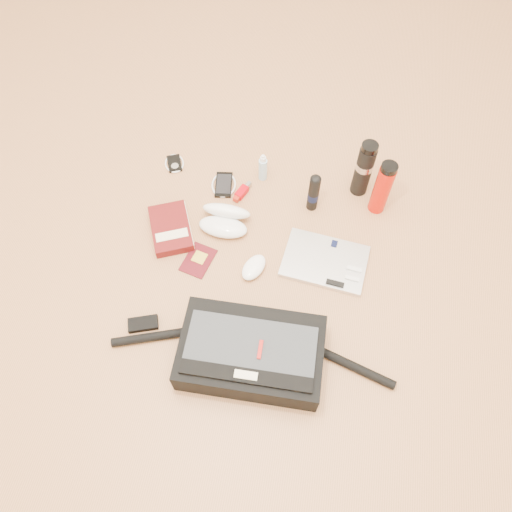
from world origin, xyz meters
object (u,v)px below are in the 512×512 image
(thermos_red, at_px, (382,188))
(laptop, at_px, (325,262))
(thermos_black, at_px, (364,169))
(messenger_bag, at_px, (250,353))
(book, at_px, (171,229))

(thermos_red, bearing_deg, laptop, -120.28)
(laptop, height_order, thermos_black, thermos_black)
(messenger_bag, bearing_deg, thermos_black, 67.62)
(messenger_bag, distance_m, thermos_red, 0.77)
(thermos_red, bearing_deg, thermos_black, 135.16)
(thermos_black, relative_size, thermos_red, 1.04)
(messenger_bag, xyz_separation_m, thermos_black, (0.28, 0.75, 0.07))
(laptop, relative_size, book, 1.25)
(laptop, xyz_separation_m, thermos_black, (0.09, 0.35, 0.12))
(messenger_bag, bearing_deg, thermos_red, 60.52)
(laptop, distance_m, book, 0.58)
(laptop, xyz_separation_m, thermos_red, (0.16, 0.28, 0.11))
(messenger_bag, bearing_deg, book, 129.88)
(messenger_bag, distance_m, book, 0.58)
(laptop, bearing_deg, book, -177.19)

